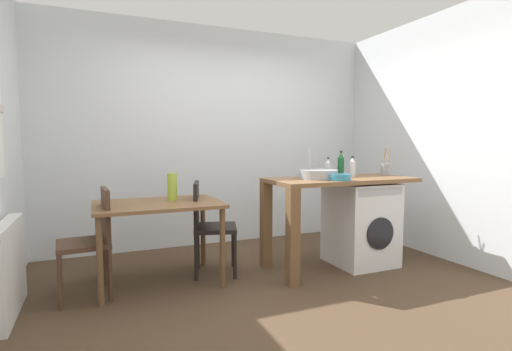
{
  "coord_description": "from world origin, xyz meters",
  "views": [
    {
      "loc": [
        -1.41,
        -2.94,
        1.28
      ],
      "look_at": [
        0.02,
        0.45,
        0.96
      ],
      "focal_mm": 26.92,
      "sensor_mm": 36.0,
      "label": 1
    }
  ],
  "objects_px": {
    "dining_table": "(158,213)",
    "chair_person_seat": "(93,236)",
    "washing_machine": "(361,223)",
    "vase": "(172,187)",
    "bottle_squat_brown": "(341,165)",
    "mixing_bowl": "(339,177)",
    "bottle_clear_small": "(352,167)",
    "bottle_tall_green": "(328,168)",
    "chair_opposite": "(208,222)",
    "utensil_crock": "(386,169)"
  },
  "relations": [
    {
      "from": "chair_person_seat",
      "to": "washing_machine",
      "type": "height_order",
      "value": "chair_person_seat"
    },
    {
      "from": "bottle_clear_small",
      "to": "bottle_tall_green",
      "type": "bearing_deg",
      "value": 154.07
    },
    {
      "from": "mixing_bowl",
      "to": "utensil_crock",
      "type": "relative_size",
      "value": 0.73
    },
    {
      "from": "chair_person_seat",
      "to": "washing_machine",
      "type": "bearing_deg",
      "value": -97.61
    },
    {
      "from": "bottle_tall_green",
      "to": "washing_machine",
      "type": "bearing_deg",
      "value": -34.42
    },
    {
      "from": "chair_opposite",
      "to": "bottle_squat_brown",
      "type": "bearing_deg",
      "value": 100.57
    },
    {
      "from": "chair_opposite",
      "to": "vase",
      "type": "distance_m",
      "value": 0.49
    },
    {
      "from": "dining_table",
      "to": "bottle_squat_brown",
      "type": "bearing_deg",
      "value": -2.47
    },
    {
      "from": "dining_table",
      "to": "bottle_clear_small",
      "type": "bearing_deg",
      "value": -4.63
    },
    {
      "from": "dining_table",
      "to": "chair_person_seat",
      "type": "distance_m",
      "value": 0.57
    },
    {
      "from": "washing_machine",
      "to": "bottle_squat_brown",
      "type": "xyz_separation_m",
      "value": [
        -0.15,
        0.16,
        0.61
      ]
    },
    {
      "from": "chair_opposite",
      "to": "bottle_clear_small",
      "type": "relative_size",
      "value": 4.15
    },
    {
      "from": "bottle_squat_brown",
      "to": "dining_table",
      "type": "bearing_deg",
      "value": 177.53
    },
    {
      "from": "bottle_squat_brown",
      "to": "utensil_crock",
      "type": "bearing_deg",
      "value": -12.22
    },
    {
      "from": "chair_person_seat",
      "to": "bottle_tall_green",
      "type": "height_order",
      "value": "bottle_tall_green"
    },
    {
      "from": "washing_machine",
      "to": "mixing_bowl",
      "type": "relative_size",
      "value": 3.95
    },
    {
      "from": "dining_table",
      "to": "washing_machine",
      "type": "xyz_separation_m",
      "value": [
        2.05,
        -0.25,
        -0.21
      ]
    },
    {
      "from": "bottle_squat_brown",
      "to": "bottle_clear_small",
      "type": "bearing_deg",
      "value": -41.21
    },
    {
      "from": "dining_table",
      "to": "bottle_squat_brown",
      "type": "xyz_separation_m",
      "value": [
        1.9,
        -0.08,
        0.4
      ]
    },
    {
      "from": "chair_opposite",
      "to": "utensil_crock",
      "type": "distance_m",
      "value": 2.02
    },
    {
      "from": "dining_table",
      "to": "bottle_squat_brown",
      "type": "distance_m",
      "value": 1.95
    },
    {
      "from": "dining_table",
      "to": "vase",
      "type": "bearing_deg",
      "value": 33.69
    },
    {
      "from": "bottle_tall_green",
      "to": "chair_person_seat",
      "type": "bearing_deg",
      "value": -178.92
    },
    {
      "from": "dining_table",
      "to": "chair_opposite",
      "type": "bearing_deg",
      "value": 8.48
    },
    {
      "from": "chair_opposite",
      "to": "washing_machine",
      "type": "xyz_separation_m",
      "value": [
        1.57,
        -0.32,
        -0.08
      ]
    },
    {
      "from": "dining_table",
      "to": "utensil_crock",
      "type": "distance_m",
      "value": 2.45
    },
    {
      "from": "washing_machine",
      "to": "mixing_bowl",
      "type": "bearing_deg",
      "value": -154.85
    },
    {
      "from": "bottle_squat_brown",
      "to": "vase",
      "type": "height_order",
      "value": "bottle_squat_brown"
    },
    {
      "from": "utensil_crock",
      "to": "vase",
      "type": "relative_size",
      "value": 1.18
    },
    {
      "from": "chair_person_seat",
      "to": "vase",
      "type": "relative_size",
      "value": 3.55
    },
    {
      "from": "washing_machine",
      "to": "mixing_bowl",
      "type": "height_order",
      "value": "mixing_bowl"
    },
    {
      "from": "dining_table",
      "to": "vase",
      "type": "relative_size",
      "value": 4.34
    },
    {
      "from": "washing_machine",
      "to": "mixing_bowl",
      "type": "xyz_separation_m",
      "value": [
        -0.42,
        -0.2,
        0.52
      ]
    },
    {
      "from": "chair_person_seat",
      "to": "bottle_tall_green",
      "type": "relative_size",
      "value": 4.45
    },
    {
      "from": "bottle_squat_brown",
      "to": "utensil_crock",
      "type": "xyz_separation_m",
      "value": [
        0.52,
        -0.11,
        -0.05
      ]
    },
    {
      "from": "chair_person_seat",
      "to": "chair_opposite",
      "type": "height_order",
      "value": "same"
    },
    {
      "from": "washing_machine",
      "to": "bottle_clear_small",
      "type": "relative_size",
      "value": 3.97
    },
    {
      "from": "dining_table",
      "to": "chair_person_seat",
      "type": "bearing_deg",
      "value": -170.18
    },
    {
      "from": "washing_machine",
      "to": "bottle_squat_brown",
      "type": "relative_size",
      "value": 3.15
    },
    {
      "from": "washing_machine",
      "to": "vase",
      "type": "height_order",
      "value": "vase"
    },
    {
      "from": "utensil_crock",
      "to": "washing_machine",
      "type": "bearing_deg",
      "value": -171.9
    },
    {
      "from": "dining_table",
      "to": "bottle_clear_small",
      "type": "xyz_separation_m",
      "value": [
        1.99,
        -0.16,
        0.37
      ]
    },
    {
      "from": "chair_opposite",
      "to": "bottle_clear_small",
      "type": "bearing_deg",
      "value": 97.98
    },
    {
      "from": "bottle_tall_green",
      "to": "mixing_bowl",
      "type": "relative_size",
      "value": 0.93
    },
    {
      "from": "vase",
      "to": "bottle_squat_brown",
      "type": "bearing_deg",
      "value": -5.93
    },
    {
      "from": "mixing_bowl",
      "to": "bottle_tall_green",
      "type": "bearing_deg",
      "value": 70.89
    },
    {
      "from": "chair_opposite",
      "to": "vase",
      "type": "xyz_separation_m",
      "value": [
        -0.33,
        0.03,
        0.36
      ]
    },
    {
      "from": "washing_machine",
      "to": "vase",
      "type": "distance_m",
      "value": 1.98
    },
    {
      "from": "dining_table",
      "to": "washing_machine",
      "type": "bearing_deg",
      "value": -6.84
    },
    {
      "from": "washing_machine",
      "to": "bottle_clear_small",
      "type": "bearing_deg",
      "value": 124.15
    }
  ]
}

